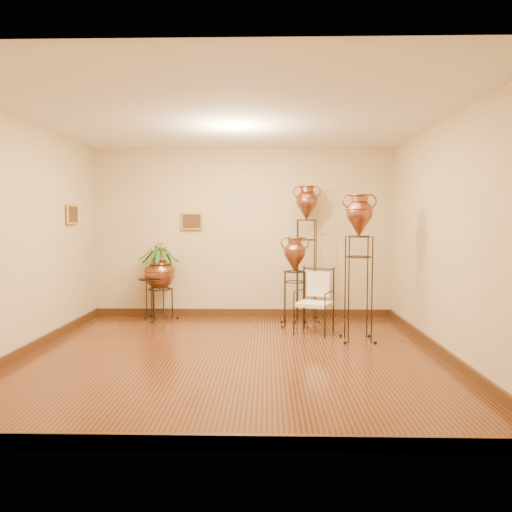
{
  "coord_description": "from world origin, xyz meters",
  "views": [
    {
      "loc": [
        0.42,
        -5.84,
        1.6
      ],
      "look_at": [
        0.25,
        1.3,
        1.1
      ],
      "focal_mm": 35.0,
      "sensor_mm": 36.0,
      "label": 1
    }
  ],
  "objects_px": {
    "amphora_tall": "(306,251)",
    "side_table": "(154,298)",
    "amphora_mid": "(359,266)",
    "planter_urn": "(159,270)",
    "armchair": "(314,301)"
  },
  "relations": [
    {
      "from": "amphora_tall",
      "to": "planter_urn",
      "type": "xyz_separation_m",
      "value": [
        -2.38,
        0.0,
        -0.31
      ]
    },
    {
      "from": "planter_urn",
      "to": "side_table",
      "type": "bearing_deg",
      "value": -151.03
    },
    {
      "from": "amphora_tall",
      "to": "side_table",
      "type": "bearing_deg",
      "value": -178.89
    },
    {
      "from": "armchair",
      "to": "side_table",
      "type": "xyz_separation_m",
      "value": [
        -2.5,
        0.92,
        -0.11
      ]
    },
    {
      "from": "amphora_tall",
      "to": "armchair",
      "type": "xyz_separation_m",
      "value": [
        0.04,
        -0.96,
        -0.65
      ]
    },
    {
      "from": "amphora_mid",
      "to": "planter_urn",
      "type": "bearing_deg",
      "value": 155.43
    },
    {
      "from": "planter_urn",
      "to": "armchair",
      "type": "relative_size",
      "value": 1.57
    },
    {
      "from": "amphora_tall",
      "to": "planter_urn",
      "type": "relative_size",
      "value": 1.51
    },
    {
      "from": "amphora_tall",
      "to": "side_table",
      "type": "relative_size",
      "value": 2.52
    },
    {
      "from": "planter_urn",
      "to": "side_table",
      "type": "distance_m",
      "value": 0.46
    },
    {
      "from": "planter_urn",
      "to": "side_table",
      "type": "xyz_separation_m",
      "value": [
        -0.09,
        -0.05,
        -0.45
      ]
    },
    {
      "from": "amphora_mid",
      "to": "amphora_tall",
      "type": "bearing_deg",
      "value": 113.52
    },
    {
      "from": "amphora_mid",
      "to": "side_table",
      "type": "xyz_separation_m",
      "value": [
        -3.05,
        1.31,
        -0.64
      ]
    },
    {
      "from": "amphora_mid",
      "to": "planter_urn",
      "type": "height_order",
      "value": "amphora_mid"
    },
    {
      "from": "planter_urn",
      "to": "amphora_tall",
      "type": "bearing_deg",
      "value": 0.0
    }
  ]
}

